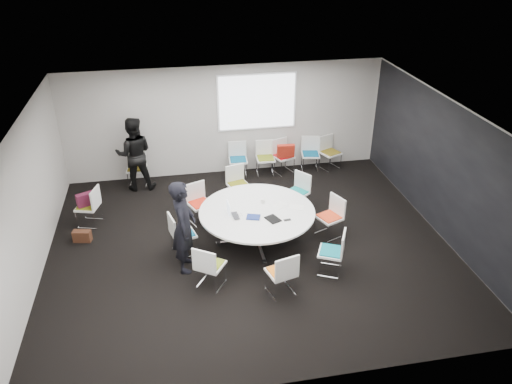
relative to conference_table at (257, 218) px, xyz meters
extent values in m
cube|color=black|center=(-0.17, -0.12, -0.57)|extent=(8.00, 7.00, 0.04)
cube|color=white|center=(-0.17, -0.12, 2.27)|extent=(8.00, 7.00, 0.04)
cube|color=#B1ACA7|center=(-0.17, 3.40, 0.85)|extent=(8.00, 0.04, 2.80)
cube|color=#B1ACA7|center=(-0.17, -3.64, 0.85)|extent=(8.00, 0.04, 2.80)
cube|color=#B1ACA7|center=(-4.19, -0.12, 0.85)|extent=(0.04, 7.00, 2.80)
cube|color=#B1ACA7|center=(3.85, -0.12, 0.85)|extent=(0.04, 7.00, 2.80)
cube|color=black|center=(3.82, -0.12, 0.85)|extent=(0.01, 6.94, 2.74)
cube|color=silver|center=(0.00, 0.00, -0.51)|extent=(0.90, 0.90, 0.08)
cylinder|color=silver|center=(0.00, 0.00, -0.19)|extent=(0.10, 0.10, 0.65)
cylinder|color=white|center=(0.00, 0.00, 0.16)|extent=(2.32, 2.32, 0.04)
cube|color=white|center=(0.63, 3.34, 1.30)|extent=(1.90, 0.03, 1.35)
cube|color=silver|center=(1.50, -0.07, -0.34)|extent=(0.55, 0.55, 0.42)
cube|color=white|center=(1.50, -0.07, -0.11)|extent=(0.58, 0.59, 0.04)
cube|color=red|center=(1.50, -0.07, -0.08)|extent=(0.51, 0.52, 0.03)
cube|color=white|center=(1.69, 0.01, 0.12)|extent=(0.21, 0.44, 0.42)
cube|color=silver|center=(1.11, 1.07, -0.34)|extent=(0.59, 0.59, 0.42)
cube|color=white|center=(1.11, 1.07, -0.11)|extent=(0.63, 0.63, 0.04)
cube|color=#0B7A78|center=(1.11, 1.07, -0.08)|extent=(0.54, 0.55, 0.03)
cube|color=white|center=(1.28, 1.19, 0.12)|extent=(0.30, 0.39, 0.42)
cube|color=silver|center=(-0.12, 1.67, -0.34)|extent=(0.52, 0.52, 0.42)
cube|color=white|center=(-0.12, 1.67, -0.11)|extent=(0.56, 0.55, 0.04)
cube|color=#696813|center=(-0.12, 1.67, -0.08)|extent=(0.49, 0.48, 0.03)
cube|color=white|center=(-0.17, 1.87, 0.12)|extent=(0.45, 0.16, 0.42)
cube|color=silver|center=(-1.06, 0.96, -0.34)|extent=(0.55, 0.55, 0.42)
cube|color=white|center=(-1.06, 0.96, -0.11)|extent=(0.60, 0.58, 0.04)
cube|color=red|center=(-1.06, 0.96, -0.08)|extent=(0.52, 0.51, 0.03)
cube|color=white|center=(-1.15, 1.16, 0.12)|extent=(0.44, 0.21, 0.42)
cube|color=silver|center=(-1.49, -0.13, -0.34)|extent=(0.51, 0.51, 0.42)
cube|color=white|center=(-1.49, -0.13, -0.11)|extent=(0.54, 0.56, 0.04)
cube|color=#095375|center=(-1.49, -0.13, -0.08)|extent=(0.47, 0.48, 0.03)
cube|color=white|center=(-1.69, -0.18, 0.12)|extent=(0.15, 0.45, 0.42)
cube|color=silver|center=(-1.08, -1.23, -0.34)|extent=(0.58, 0.58, 0.42)
cube|color=white|center=(-1.08, -1.23, -0.11)|extent=(0.63, 0.62, 0.04)
cube|color=olive|center=(-1.08, -1.23, -0.08)|extent=(0.54, 0.54, 0.03)
cube|color=white|center=(-1.19, -1.40, 0.12)|extent=(0.40, 0.28, 0.42)
cube|color=silver|center=(0.11, -1.66, -0.34)|extent=(0.51, 0.51, 0.42)
cube|color=white|center=(0.11, -1.66, -0.11)|extent=(0.56, 0.54, 0.04)
cube|color=orange|center=(0.11, -1.66, -0.08)|extent=(0.48, 0.47, 0.03)
cube|color=white|center=(0.17, -1.86, 0.12)|extent=(0.45, 0.15, 0.42)
cube|color=silver|center=(1.15, -1.24, -0.34)|extent=(0.56, 0.56, 0.42)
cube|color=white|center=(1.15, -1.24, -0.11)|extent=(0.60, 0.61, 0.04)
cube|color=#0B6E7C|center=(1.15, -1.24, -0.08)|extent=(0.52, 0.53, 0.03)
cube|color=white|center=(1.34, -1.33, 0.12)|extent=(0.23, 0.43, 0.42)
cube|color=silver|center=(0.08, 3.03, -0.34)|extent=(0.45, 0.45, 0.42)
cube|color=white|center=(0.08, 3.03, -0.11)|extent=(0.49, 0.47, 0.04)
cube|color=#0C577B|center=(0.08, 3.03, -0.08)|extent=(0.43, 0.41, 0.03)
cube|color=white|center=(0.10, 3.24, 0.12)|extent=(0.46, 0.07, 0.42)
cube|color=silver|center=(0.79, 2.99, -0.34)|extent=(0.44, 0.44, 0.42)
cube|color=white|center=(0.79, 2.99, -0.11)|extent=(0.49, 0.47, 0.04)
cube|color=olive|center=(0.79, 2.99, -0.08)|extent=(0.42, 0.40, 0.03)
cube|color=white|center=(0.80, 3.20, 0.12)|extent=(0.46, 0.06, 0.42)
cube|color=silver|center=(1.28, 3.03, -0.34)|extent=(0.54, 0.54, 0.42)
cube|color=white|center=(1.28, 3.03, -0.11)|extent=(0.59, 0.57, 0.04)
cube|color=red|center=(1.28, 3.03, -0.08)|extent=(0.51, 0.50, 0.03)
cube|color=white|center=(1.20, 3.23, 0.12)|extent=(0.44, 0.20, 0.42)
cube|color=silver|center=(2.00, 3.03, -0.34)|extent=(0.49, 0.49, 0.42)
cube|color=white|center=(2.00, 3.03, -0.11)|extent=(0.53, 0.51, 0.04)
cube|color=#0B577E|center=(2.00, 3.03, -0.08)|extent=(0.46, 0.44, 0.03)
cube|color=white|center=(2.04, 3.24, 0.12)|extent=(0.46, 0.12, 0.42)
cube|color=silver|center=(2.55, 3.03, -0.34)|extent=(0.55, 0.55, 0.42)
cube|color=white|center=(2.55, 3.03, -0.11)|extent=(0.60, 0.59, 0.04)
cube|color=brown|center=(2.55, 3.03, -0.08)|extent=(0.52, 0.51, 0.03)
cube|color=white|center=(2.47, 3.23, 0.12)|extent=(0.44, 0.22, 0.42)
cube|color=silver|center=(-3.44, 1.31, -0.34)|extent=(0.52, 0.52, 0.42)
cube|color=white|center=(-3.44, 1.31, -0.11)|extent=(0.55, 0.57, 0.04)
cube|color=olive|center=(-3.44, 1.31, -0.08)|extent=(0.48, 0.49, 0.03)
cube|color=white|center=(-3.24, 1.26, 0.12)|extent=(0.16, 0.45, 0.42)
cube|color=silver|center=(-2.45, 3.00, -0.34)|extent=(0.47, 0.47, 0.42)
cube|color=white|center=(-2.45, 3.00, -0.11)|extent=(0.52, 0.50, 0.04)
cube|color=brown|center=(-2.45, 3.00, -0.08)|extent=(0.45, 0.43, 0.03)
cube|color=white|center=(-2.42, 3.21, 0.12)|extent=(0.46, 0.10, 0.42)
imported|color=black|center=(-1.48, -0.61, 0.36)|extent=(0.54, 0.73, 1.83)
imported|color=black|center=(-2.45, 2.85, 0.36)|extent=(0.90, 0.70, 1.82)
imported|color=#333338|center=(-0.41, -0.13, 0.19)|extent=(0.22, 0.31, 0.02)
cube|color=silver|center=(-0.58, -0.01, 0.31)|extent=(0.03, 0.30, 0.22)
cube|color=black|center=(0.24, -0.39, 0.19)|extent=(0.32, 0.36, 0.02)
cube|color=navy|center=(-0.12, -0.25, 0.19)|extent=(0.31, 0.27, 0.03)
cube|color=white|center=(0.49, 0.13, 0.18)|extent=(0.36, 0.35, 0.00)
cube|color=white|center=(0.81, -0.01, 0.18)|extent=(0.36, 0.31, 0.00)
cylinder|color=white|center=(0.17, 0.29, 0.22)|extent=(0.08, 0.08, 0.09)
cube|color=black|center=(0.51, -0.46, 0.18)|extent=(0.15, 0.09, 0.01)
cube|color=#56172E|center=(-3.44, 1.31, 0.07)|extent=(0.42, 0.30, 0.28)
cube|color=#402214|center=(-3.54, 0.66, -0.43)|extent=(0.39, 0.23, 0.24)
cube|color=#A22114|center=(1.28, 2.82, 0.15)|extent=(0.45, 0.19, 0.36)
camera|label=1|loc=(-1.59, -8.41, 5.27)|focal=35.00mm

